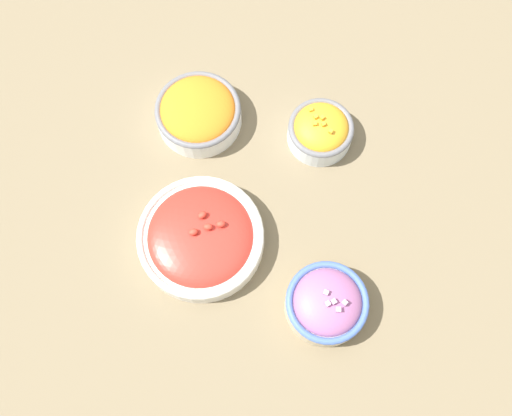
{
  "coord_description": "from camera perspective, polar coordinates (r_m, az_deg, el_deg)",
  "views": [
    {
      "loc": [
        -0.32,
        0.03,
        1.01
      ],
      "look_at": [
        0.0,
        0.0,
        0.03
      ],
      "focal_mm": 40.0,
      "sensor_mm": 36.0,
      "label": 1
    }
  ],
  "objects": [
    {
      "name": "bowl_cherry_tomatoes",
      "position": [
        1.02,
        -5.54,
        -2.95
      ],
      "size": [
        0.23,
        0.23,
        0.07
      ],
      "color": "silver",
      "rests_on": "ground_plane"
    },
    {
      "name": "bowl_carrots",
      "position": [
        1.11,
        -5.79,
        9.52
      ],
      "size": [
        0.16,
        0.16,
        0.07
      ],
      "color": "white",
      "rests_on": "ground_plane"
    },
    {
      "name": "bowl_squash",
      "position": [
        1.09,
        6.48,
        7.73
      ],
      "size": [
        0.12,
        0.12,
        0.07
      ],
      "color": "silver",
      "rests_on": "ground_plane"
    },
    {
      "name": "bowl_red_onion",
      "position": [
        0.99,
        7.07,
        -9.44
      ],
      "size": [
        0.14,
        0.14,
        0.08
      ],
      "color": "beige",
      "rests_on": "ground_plane"
    },
    {
      "name": "ground_plane",
      "position": [
        1.06,
        0.0,
        -0.51
      ],
      "size": [
        3.0,
        3.0,
        0.0
      ],
      "primitive_type": "plane",
      "color": "#75664C"
    }
  ]
}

